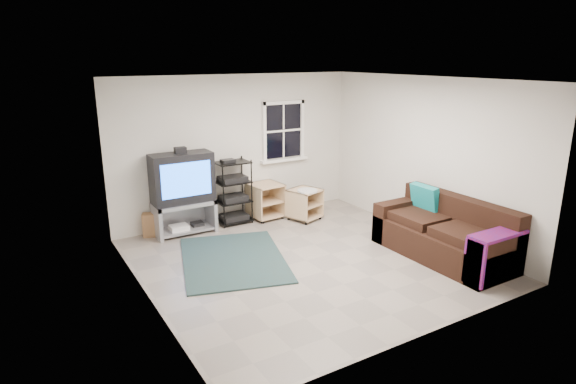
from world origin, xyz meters
TOP-DOWN VIEW (x-y plane):
  - room at (0.95, 2.27)m, footprint 4.60×4.62m
  - tv_unit at (-1.14, 2.03)m, footprint 1.01×0.50m
  - av_rack at (-0.21, 2.07)m, footprint 0.58×0.42m
  - side_table_left at (0.40, 2.05)m, footprint 0.60×0.60m
  - side_table_right at (0.96, 1.59)m, footprint 0.65×0.65m
  - sofa at (1.85, -0.93)m, footprint 0.93×2.11m
  - shag_rug at (-0.91, 0.58)m, footprint 1.96×2.33m
  - paper_bag at (-1.66, 2.16)m, footprint 0.32×0.27m

SIDE VIEW (x-z plane):
  - shag_rug at x=-0.91m, z-range 0.00..0.02m
  - paper_bag at x=-1.66m, z-range 0.00..0.39m
  - side_table_right at x=0.96m, z-range 0.03..0.63m
  - sofa at x=1.85m, z-range -0.14..0.82m
  - side_table_left at x=0.40m, z-range 0.02..0.67m
  - av_rack at x=-0.21m, z-range -0.08..1.09m
  - tv_unit at x=-1.14m, z-range 0.07..1.55m
  - room at x=0.95m, z-range -0.82..3.78m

